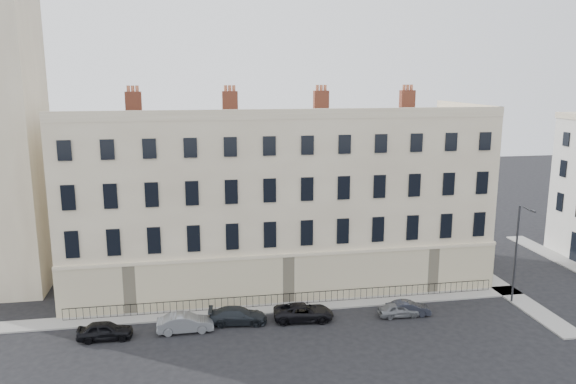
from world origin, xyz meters
name	(u,v)px	position (x,y,z in m)	size (l,w,h in m)	color
ground	(383,329)	(0.00, 0.00, 0.00)	(160.00, 160.00, 0.00)	black
terrace	(277,198)	(-5.97, 11.97, 7.50)	(36.22, 12.22, 17.00)	#C4B292
pavement_terrace	(241,310)	(-10.00, 5.00, 0.06)	(48.00, 2.00, 0.12)	gray
pavement_east_return	(489,279)	(13.00, 8.00, 0.06)	(2.00, 24.00, 0.12)	gray
pavement_adjacent	(572,265)	(23.00, 10.00, 0.06)	(2.00, 20.00, 0.12)	gray
railings	(290,299)	(-6.00, 5.40, 0.55)	(35.00, 0.04, 0.96)	black
car_a	(105,331)	(-19.91, 1.88, 0.65)	(1.54, 3.84, 1.31)	black
car_b	(185,323)	(-14.33, 2.10, 0.67)	(1.42, 4.07, 1.34)	slate
car_c	(238,315)	(-10.44, 2.79, 0.63)	(1.77, 4.36, 1.27)	black
car_d	(303,312)	(-5.45, 2.52, 0.64)	(2.11, 4.58, 1.27)	black
car_e	(399,310)	(1.94, 1.85, 0.54)	(1.28, 3.18, 1.08)	slate
car_f	(408,308)	(2.75, 1.96, 0.56)	(1.19, 3.40, 1.12)	#22252E
streetlamp	(517,250)	(12.13, 2.68, 4.55)	(0.51, 1.76, 8.22)	#2F3034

